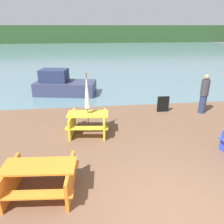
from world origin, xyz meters
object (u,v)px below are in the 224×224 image
picnic_table_yellow (88,121)px  person (204,94)px  picnic_table_orange (40,176)px  umbrella_white (87,91)px  boat (63,85)px  signboard (163,104)px

picnic_table_yellow → person: 5.54m
picnic_table_orange → umbrella_white: umbrella_white is taller
picnic_table_orange → picnic_table_yellow: bearing=69.0°
boat → picnic_table_orange: bearing=-77.7°
picnic_table_orange → boat: size_ratio=0.49×
signboard → picnic_table_orange: bearing=-134.0°
person → signboard: (-1.77, 0.36, -0.54)m
signboard → boat: bearing=144.8°
boat → signboard: bearing=-24.3°
boat → signboard: size_ratio=4.96×
person → boat: bearing=150.1°
umbrella_white → boat: bearing=104.7°
picnic_table_orange → person: size_ratio=0.99×
umbrella_white → picnic_table_orange: bearing=-111.0°
signboard → person: bearing=-11.6°
picnic_table_yellow → person: bearing=15.1°
picnic_table_yellow → umbrella_white: (-0.00, 0.00, 1.17)m
boat → person: bearing=-18.9°
picnic_table_orange → boat: (-0.20, 8.41, 0.08)m
person → signboard: person is taller
picnic_table_yellow → umbrella_white: 1.17m
picnic_table_yellow → umbrella_white: bearing=180.0°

